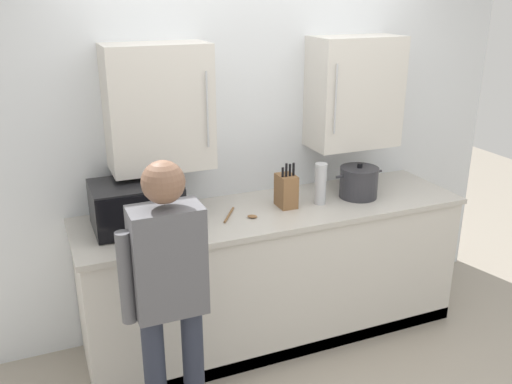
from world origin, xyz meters
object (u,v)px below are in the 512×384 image
stock_pot (359,182)px  wooden_spoon (240,216)px  thermos_flask (320,184)px  person_figure (169,287)px  microwave_oven (133,206)px  knife_block (286,190)px

stock_pot → wooden_spoon: (-0.88, -0.02, -0.10)m
wooden_spoon → thermos_flask: (0.57, 0.01, 0.13)m
wooden_spoon → person_figure: person_figure is taller
thermos_flask → person_figure: (-1.21, -0.70, -0.14)m
microwave_oven → person_figure: person_figure is taller
knife_block → thermos_flask: 0.24m
knife_block → thermos_flask: (0.23, -0.04, 0.03)m
thermos_flask → person_figure: bearing=-150.1°
knife_block → thermos_flask: size_ratio=1.09×
thermos_flask → knife_block: bearing=170.0°
wooden_spoon → knife_block: bearing=9.2°
stock_pot → person_figure: 1.67m
microwave_oven → thermos_flask: bearing=-3.9°
knife_block → wooden_spoon: knife_block is taller
microwave_oven → person_figure: size_ratio=0.32×
stock_pot → thermos_flask: 0.31m
knife_block → person_figure: (-0.98, -0.74, -0.11)m
stock_pot → person_figure: size_ratio=0.23×
wooden_spoon → thermos_flask: size_ratio=0.85×
microwave_oven → stock_pot: (1.53, -0.07, -0.03)m
knife_block → stock_pot: bearing=-3.3°
microwave_oven → knife_block: bearing=-2.4°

